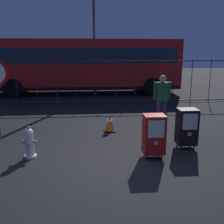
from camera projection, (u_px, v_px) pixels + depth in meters
name	position (u px, v px, depth m)	size (l,w,h in m)	color
ground_plane	(102.00, 165.00, 5.69)	(60.00, 60.00, 0.00)	black
fire_hydrant	(30.00, 143.00, 6.04)	(0.33, 0.31, 0.75)	silver
newspaper_box_primary	(154.00, 134.00, 5.97)	(0.48, 0.42, 1.02)	black
newspaper_box_secondary	(187.00, 127.00, 6.56)	(0.48, 0.42, 1.02)	black
pedestrian	(162.00, 98.00, 8.36)	(0.55, 0.22, 1.67)	#382D51
traffic_cone	(110.00, 123.00, 8.03)	(0.36, 0.36, 0.53)	black
fence_barrier	(96.00, 82.00, 12.06)	(18.03, 0.04, 2.00)	#2D2D33
bus_near	(84.00, 63.00, 14.76)	(10.52, 2.86, 3.00)	red
street_light_near_left	(94.00, 6.00, 13.50)	(0.32, 0.32, 8.15)	#4C4F54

